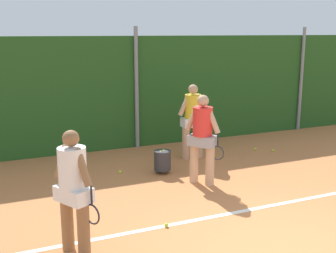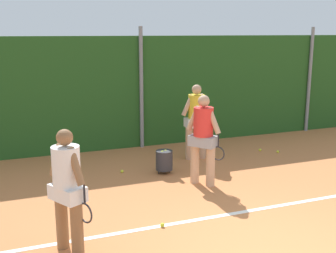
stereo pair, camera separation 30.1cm
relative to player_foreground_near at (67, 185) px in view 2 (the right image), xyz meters
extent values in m
plane|color=#C67542|center=(2.58, 0.62, -0.98)|extent=(28.19, 28.19, 0.00)
cube|color=#23511E|center=(2.58, 5.03, 0.46)|extent=(18.32, 0.25, 2.88)
cylinder|color=gray|center=(2.58, 4.85, 0.58)|extent=(0.10, 0.10, 3.12)
cylinder|color=gray|center=(7.86, 4.85, 0.58)|extent=(0.10, 0.10, 3.12)
cube|color=white|center=(2.58, 0.29, -0.97)|extent=(13.39, 0.10, 0.01)
cylinder|color=#8C603D|center=(-0.08, 0.15, -0.59)|extent=(0.17, 0.17, 0.76)
cylinder|color=#8C603D|center=(0.08, -0.15, -0.59)|extent=(0.17, 0.17, 0.76)
cube|color=white|center=(0.00, 0.00, -0.11)|extent=(0.50, 0.59, 0.20)
cylinder|color=white|center=(0.00, 0.00, 0.26)|extent=(0.37, 0.37, 0.54)
sphere|color=#8C603D|center=(0.00, 0.00, 0.66)|extent=(0.22, 0.22, 0.22)
cylinder|color=#8C603D|center=(-0.10, 0.19, 0.30)|extent=(0.20, 0.29, 0.52)
cylinder|color=#8C603D|center=(0.10, -0.18, 0.30)|extent=(0.20, 0.29, 0.52)
cylinder|color=black|center=(0.18, -0.24, -0.06)|extent=(0.03, 0.03, 0.28)
torus|color=#26262B|center=(0.18, -0.24, -0.33)|extent=(0.16, 0.26, 0.28)
cylinder|color=tan|center=(2.75, 1.90, -0.58)|extent=(0.18, 0.18, 0.79)
cylinder|color=tan|center=(2.96, 1.62, -0.58)|extent=(0.18, 0.18, 0.79)
cube|color=#99999E|center=(2.86, 1.76, -0.08)|extent=(0.56, 0.61, 0.21)
cylinder|color=red|center=(2.86, 1.76, 0.30)|extent=(0.39, 0.39, 0.56)
sphere|color=tan|center=(2.86, 1.76, 0.71)|extent=(0.23, 0.23, 0.23)
cylinder|color=tan|center=(2.73, 1.93, 0.34)|extent=(0.24, 0.28, 0.54)
cylinder|color=tan|center=(2.99, 1.58, 0.34)|extent=(0.24, 0.28, 0.54)
cylinder|color=black|center=(3.08, 1.54, -0.03)|extent=(0.03, 0.03, 0.28)
torus|color=#26262B|center=(3.08, 1.54, -0.30)|extent=(0.19, 0.24, 0.28)
cylinder|color=tan|center=(3.64, 3.40, -0.59)|extent=(0.17, 0.17, 0.78)
cylinder|color=tan|center=(3.29, 3.41, -0.59)|extent=(0.17, 0.17, 0.78)
cube|color=white|center=(3.47, 3.41, -0.09)|extent=(0.53, 0.33, 0.21)
cylinder|color=yellow|center=(3.47, 3.41, 0.29)|extent=(0.38, 0.38, 0.56)
sphere|color=tan|center=(3.47, 3.41, 0.69)|extent=(0.23, 0.23, 0.23)
cylinder|color=tan|center=(3.68, 3.40, 0.33)|extent=(0.32, 0.11, 0.52)
cylinder|color=tan|center=(3.25, 3.42, 0.33)|extent=(0.32, 0.11, 0.52)
cylinder|color=#2D2D33|center=(2.38, 2.66, -0.69)|extent=(0.36, 0.36, 0.42)
cylinder|color=#2D2D33|center=(2.50, 2.66, -0.94)|extent=(0.02, 0.02, 0.08)
cylinder|color=#2D2D33|center=(2.25, 2.66, -0.94)|extent=(0.02, 0.02, 0.08)
cylinder|color=#2D2D33|center=(2.38, 2.78, -0.94)|extent=(0.02, 0.02, 0.08)
sphere|color=#CCDB33|center=(2.42, 2.69, -0.50)|extent=(0.07, 0.07, 0.07)
sphere|color=#CCDB33|center=(2.33, 2.64, -0.50)|extent=(0.07, 0.07, 0.07)
sphere|color=#CCDB33|center=(3.34, 2.29, -0.94)|extent=(0.07, 0.07, 0.07)
sphere|color=#CCDB33|center=(1.53, 3.01, -0.94)|extent=(0.07, 0.07, 0.07)
sphere|color=#CCDB33|center=(5.59, 3.09, -0.94)|extent=(0.07, 0.07, 0.07)
sphere|color=#CCDB33|center=(5.26, 3.39, -0.94)|extent=(0.07, 0.07, 0.07)
sphere|color=#CCDB33|center=(1.45, 0.25, -0.94)|extent=(0.07, 0.07, 0.07)
camera|label=1|loc=(-0.94, -5.38, 2.01)|focal=45.30mm
camera|label=2|loc=(-0.66, -5.49, 2.01)|focal=45.30mm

